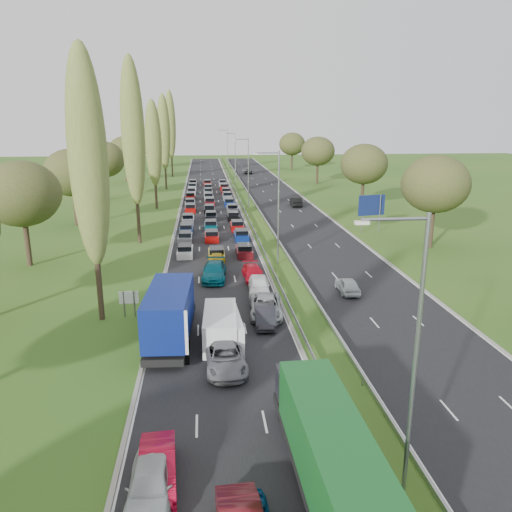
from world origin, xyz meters
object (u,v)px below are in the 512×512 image
near_car_1 (158,467)px  direction_sign (372,207)px  near_car_0 (150,483)px  white_van_front (220,326)px  green_lorry (328,452)px  blue_lorry (170,313)px  info_sign (129,300)px  near_car_2 (176,314)px  white_van_rear (225,328)px

near_car_1 → direction_sign: (25.01, 46.62, 2.82)m
near_car_0 → white_van_front: white_van_front is taller
near_car_0 → green_lorry: (7.23, -0.54, 1.28)m
green_lorry → direction_sign: direction_sign is taller
blue_lorry → white_van_front: blue_lorry is taller
white_van_front → near_car_0: bearing=-100.0°
near_car_1 → white_van_front: size_ratio=0.78×
blue_lorry → info_sign: 6.20m
near_car_0 → near_car_2: near_car_0 is taller
near_car_0 → info_sign: info_sign is taller
near_car_1 → near_car_2: near_car_2 is taller
near_car_0 → info_sign: (-3.59, 20.24, 0.56)m
near_car_0 → direction_sign: direction_sign is taller
near_car_0 → blue_lorry: (-0.02, 15.22, 1.34)m
green_lorry → white_van_rear: (-3.50, 15.24, -1.02)m
green_lorry → near_car_1: bearing=166.5°
near_car_2 → green_lorry: (7.08, -19.02, 1.33)m
near_car_0 → direction_sign: (25.21, 47.62, 2.76)m
near_car_1 → white_van_rear: white_van_rear is taller
near_car_0 → white_van_front: (3.38, 14.93, 0.36)m
info_sign → direction_sign: 39.80m
white_van_front → direction_sign: direction_sign is taller
white_van_rear → near_car_0: bearing=-107.3°
near_car_0 → direction_sign: 53.95m
green_lorry → white_van_rear: green_lorry is taller
white_van_front → info_sign: bearing=145.5°
white_van_front → white_van_rear: size_ratio=1.09×
blue_lorry → white_van_front: size_ratio=1.74×
blue_lorry → green_lorry: (7.25, -15.76, -0.06)m
green_lorry → direction_sign: (17.98, 48.15, 1.48)m
blue_lorry → green_lorry: 17.35m
near_car_1 → blue_lorry: 14.30m
near_car_1 → green_lorry: (7.03, -1.53, 1.34)m
near_car_0 → green_lorry: green_lorry is taller
direction_sign → near_car_1: bearing=-118.2°
near_car_2 → blue_lorry: (-0.17, -3.26, 1.39)m
near_car_1 → info_sign: (-3.79, 19.24, 0.62)m
near_car_0 → near_car_2: (0.15, 18.48, -0.05)m
near_car_0 → blue_lorry: 15.28m
direction_sign → info_sign: bearing=-136.4°
near_car_1 → blue_lorry: (-0.23, 14.23, 1.40)m
near_car_0 → white_van_rear: 15.18m
green_lorry → white_van_front: (-3.85, 15.47, -0.92)m
white_van_rear → direction_sign: bearing=53.8°
direction_sign → green_lorry: bearing=-110.5°
blue_lorry → near_car_2: bearing=90.5°
blue_lorry → info_sign: size_ratio=4.71×
near_car_2 → info_sign: size_ratio=2.52×
white_van_front → direction_sign: bearing=59.0°
info_sign → direction_sign: direction_sign is taller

